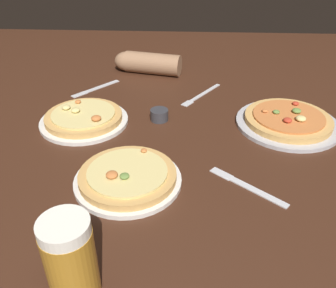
# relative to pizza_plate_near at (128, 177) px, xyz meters

# --- Properties ---
(ground_plane) EXTENTS (2.40, 2.40, 0.03)m
(ground_plane) POSITION_rel_pizza_plate_near_xyz_m (0.09, 0.15, -0.03)
(ground_plane) COLOR #3D2114
(pizza_plate_near) EXTENTS (0.27, 0.27, 0.05)m
(pizza_plate_near) POSITION_rel_pizza_plate_near_xyz_m (0.00, 0.00, 0.00)
(pizza_plate_near) COLOR silver
(pizza_plate_near) RESTS_ON ground_plane
(pizza_plate_far) EXTENTS (0.28, 0.28, 0.05)m
(pizza_plate_far) POSITION_rel_pizza_plate_near_xyz_m (-0.18, 0.29, -0.00)
(pizza_plate_far) COLOR silver
(pizza_plate_far) RESTS_ON ground_plane
(pizza_plate_side) EXTENTS (0.32, 0.32, 0.05)m
(pizza_plate_side) POSITION_rel_pizza_plate_near_xyz_m (0.46, 0.31, -0.00)
(pizza_plate_side) COLOR #B2B2B7
(pizza_plate_side) RESTS_ON ground_plane
(beer_mug_dark) EXTENTS (0.13, 0.11, 0.17)m
(beer_mug_dark) POSITION_rel_pizza_plate_near_xyz_m (-0.05, -0.31, 0.07)
(beer_mug_dark) COLOR #B27A23
(beer_mug_dark) RESTS_ON ground_plane
(ramekin_sauce) EXTENTS (0.06, 0.06, 0.04)m
(ramekin_sauce) POSITION_rel_pizza_plate_near_xyz_m (0.05, 0.32, 0.00)
(ramekin_sauce) COLOR #333338
(ramekin_sauce) RESTS_ON ground_plane
(fork_left) EXTENTS (0.15, 0.20, 0.01)m
(fork_left) POSITION_rel_pizza_plate_near_xyz_m (0.19, 0.52, -0.01)
(fork_left) COLOR silver
(fork_left) RESTS_ON ground_plane
(knife_right) EXTENTS (0.18, 0.15, 0.01)m
(knife_right) POSITION_rel_pizza_plate_near_xyz_m (0.29, -0.00, -0.01)
(knife_right) COLOR silver
(knife_right) RESTS_ON ground_plane
(knife_spare) EXTENTS (0.15, 0.17, 0.01)m
(knife_spare) POSITION_rel_pizza_plate_near_xyz_m (-0.20, 0.55, -0.01)
(knife_spare) COLOR silver
(knife_spare) RESTS_ON ground_plane
(diner_arm) EXTENTS (0.28, 0.13, 0.09)m
(diner_arm) POSITION_rel_pizza_plate_near_xyz_m (-0.03, 0.73, 0.03)
(diner_arm) COLOR #936B4C
(diner_arm) RESTS_ON ground_plane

